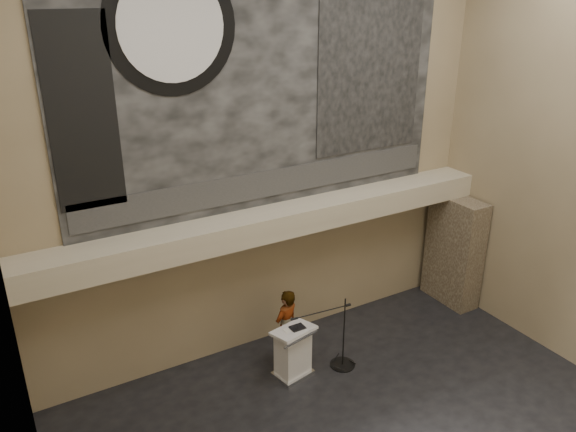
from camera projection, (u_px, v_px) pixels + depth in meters
wall_back at (268, 154)px, 11.07m from camera, size 10.00×0.02×8.50m
wall_left at (13, 321)px, 5.55m from camera, size 0.02×8.00×8.50m
soffit at (278, 221)px, 11.25m from camera, size 10.00×0.80×0.50m
sprinkler_left at (205, 252)px, 10.57m from camera, size 0.04×0.04×0.06m
sprinkler_right at (355, 217)px, 12.19m from camera, size 0.04×0.04×0.06m
banner at (267, 79)px, 10.50m from camera, size 8.00×0.05×5.00m
banner_text_strip at (270, 183)px, 11.24m from camera, size 7.76×0.02×0.55m
banner_clock_rim at (172, 26)px, 9.25m from camera, size 2.30×0.02×2.30m
banner_clock_face at (172, 26)px, 9.23m from camera, size 1.84×0.02×1.84m
banner_building_print at (371, 65)px, 11.54m from camera, size 2.60×0.02×3.60m
banner_brick_print at (82, 115)px, 9.00m from camera, size 1.10×0.02×3.20m
stone_pier at (454, 250)px, 13.65m from camera, size 0.60×1.40×2.70m
lectern at (293, 352)px, 11.18m from camera, size 0.91×0.72×1.14m
binder at (298, 328)px, 10.97m from camera, size 0.29×0.23×0.04m
papers at (290, 332)px, 10.88m from camera, size 0.22×0.29×0.00m
speaker_person at (286, 326)px, 11.53m from camera, size 0.70×0.58×1.66m
mic_stand at (341, 356)px, 11.58m from camera, size 1.44×0.52×1.59m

